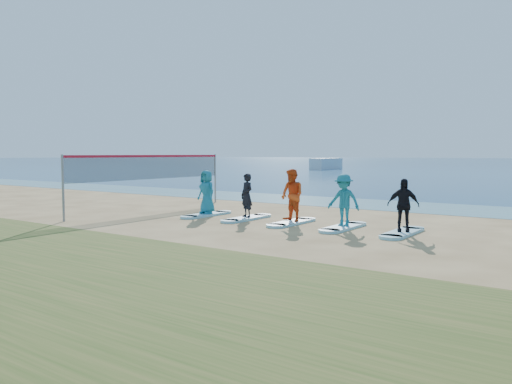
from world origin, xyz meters
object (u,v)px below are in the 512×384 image
Objects in this scene: surfboard_2 at (292,222)px; surfboard_4 at (403,233)px; surfboard_1 at (247,218)px; surfboard_0 at (207,215)px; boat_offshore_a at (326,169)px; volleyball_net at (152,168)px; student_3 at (344,200)px; student_1 at (247,195)px; surfboard_3 at (343,227)px; student_0 at (207,192)px; student_2 at (292,195)px; student_4 at (403,205)px.

surfboard_2 is 1.00× the size of surfboard_4.
surfboard_0 is at bearing 180.00° from surfboard_1.
boat_offshore_a is at bearing 114.54° from surfboard_1.
volleyball_net is 9.41m from student_3.
surfboard_3 is (4.06, 0.00, -0.88)m from student_1.
surfboard_0 and surfboard_4 have the same top height.
surfboard_4 is at bearing 0.00° from surfboard_2.
boat_offshore_a is 63.02m from student_0.
volleyball_net is at bearing -160.91° from student_2.
volleyball_net is 11.44m from student_4.
boat_offshore_a is 63.84m from student_1.
surfboard_3 is at bearing -0.44° from volleyball_net.
boat_offshore_a is 4.00× the size of surfboard_2.
surfboard_2 is at bearing 0.00° from student_2.
boat_offshore_a is 4.98× the size of student_0.
surfboard_4 is 1.33× the size of student_4.
surfboard_1 is 1.25× the size of student_3.
boat_offshore_a reaches higher than surfboard_0.
student_2 is 1.14× the size of student_4.
surfboard_2 is 1.00× the size of surfboard_3.
volleyball_net is at bearing -172.60° from student_0.
volleyball_net is 5.40m from student_1.
student_0 is 8.11m from student_4.
surfboard_3 is at bearing 0.00° from surfboard_1.
student_2 is 0.86× the size of surfboard_4.
surfboard_0 and surfboard_2 have the same top height.
surfboard_0 is 2.03m from surfboard_1.
student_3 is (6.09, 0.00, 0.92)m from surfboard_0.
volleyball_net reaches higher than student_2.
surfboard_2 and surfboard_4 have the same top height.
boat_offshore_a is 64.70m from surfboard_2.
volleyball_net reaches higher than student_1.
surfboard_1 is 6.09m from surfboard_4.
surfboard_4 is at bearing 0.47° from student_3.
student_1 is at bearing 180.00° from surfboard_4.
student_0 is 6.16m from surfboard_3.
student_4 is at bearing 8.65° from student_0.
student_0 reaches higher than surfboard_3.
surfboard_0 is 8.16m from student_4.
surfboard_2 is at bearing 8.65° from student_0.
boat_offshore_a is at bearing 121.51° from student_0.
volleyball_net reaches higher than surfboard_2.
student_0 is 1.05× the size of student_1.
student_1 is (5.31, -0.07, -0.97)m from volleyball_net.
volleyball_net is at bearing -159.68° from student_1.
surfboard_2 is 0.99m from student_2.
student_0 is 0.80× the size of surfboard_3.
boat_offshore_a is 63.01m from surfboard_0.
surfboard_0 is 1.00× the size of surfboard_1.
student_4 is at bearing 0.00° from surfboard_3.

